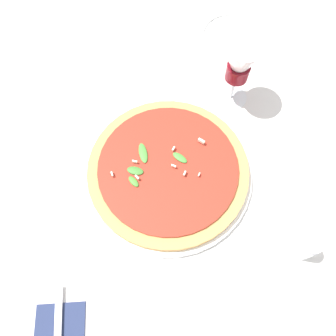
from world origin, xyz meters
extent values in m
plane|color=silver|center=(0.00, 0.00, 0.00)|extent=(6.00, 6.00, 0.00)
cylinder|color=white|center=(-0.01, -0.03, 0.01)|extent=(0.35, 0.35, 0.01)
cylinder|color=tan|center=(-0.01, -0.03, 0.02)|extent=(0.33, 0.33, 0.02)
cylinder|color=#A82D1E|center=(-0.01, -0.03, 0.03)|extent=(0.28, 0.28, 0.01)
ellipsoid|color=#478936|center=(-0.04, -0.01, 0.04)|extent=(0.03, 0.04, 0.01)
ellipsoid|color=#478A36|center=(-0.04, -0.09, 0.04)|extent=(0.05, 0.03, 0.01)
ellipsoid|color=#3F7B30|center=(0.00, -0.10, 0.04)|extent=(0.02, 0.04, 0.01)
ellipsoid|color=#46832F|center=(0.02, -0.10, 0.04)|extent=(0.03, 0.03, 0.01)
cube|color=#EFE5C6|center=(0.00, 0.03, 0.04)|extent=(0.01, 0.00, 0.00)
cube|color=#EFE5C6|center=(0.02, -0.09, 0.04)|extent=(0.01, 0.01, 0.01)
cube|color=#EFE5C6|center=(-0.05, -0.03, 0.04)|extent=(0.01, 0.01, 0.01)
cube|color=#EFE5C6|center=(0.00, 0.00, 0.04)|extent=(0.01, 0.01, 0.01)
cube|color=#EFE5C6|center=(0.01, -0.14, 0.04)|extent=(0.01, 0.01, 0.01)
cube|color=#EFE5C6|center=(-0.02, -0.10, 0.04)|extent=(0.00, 0.01, 0.01)
cube|color=#EFE5C6|center=(-0.07, 0.03, 0.04)|extent=(0.01, 0.01, 0.01)
cube|color=#EFE5C6|center=(-0.01, -0.02, 0.04)|extent=(0.01, 0.01, 0.01)
cylinder|color=white|center=(-0.22, 0.10, 0.00)|extent=(0.08, 0.08, 0.00)
cylinder|color=white|center=(-0.22, 0.10, 0.04)|extent=(0.01, 0.01, 0.06)
cone|color=white|center=(-0.22, 0.10, 0.12)|extent=(0.09, 0.09, 0.10)
cylinder|color=maroon|center=(-0.22, 0.10, 0.09)|extent=(0.05, 0.05, 0.03)
cube|color=silver|center=(0.29, -0.20, 0.01)|extent=(0.13, 0.03, 0.00)
cylinder|color=white|center=(-0.40, 0.10, 0.01)|extent=(0.17, 0.17, 0.01)
torus|color=white|center=(-0.40, 0.10, 0.01)|extent=(0.16, 0.16, 0.01)
cylinder|color=silver|center=(0.13, 0.23, 0.03)|extent=(0.03, 0.03, 0.06)
cylinder|color=#B7B7BF|center=(0.13, 0.23, 0.06)|extent=(0.03, 0.03, 0.01)
camera|label=1|loc=(0.25, -0.01, 0.63)|focal=35.00mm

